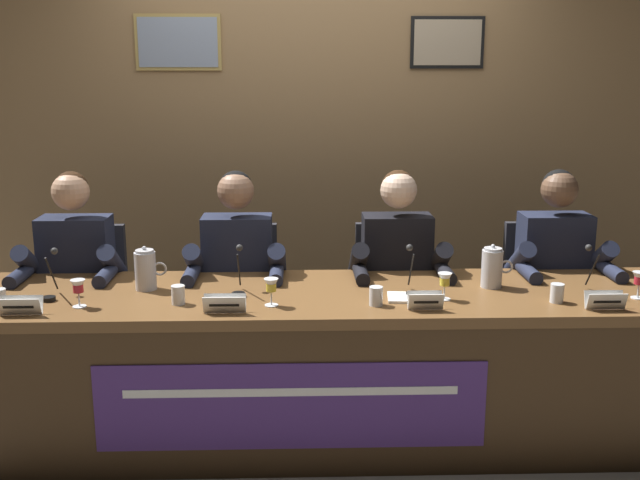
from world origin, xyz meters
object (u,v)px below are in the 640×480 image
Objects in this scene: nameplate_center_right at (425,301)px; chair_far_left at (88,313)px; conference_table at (320,346)px; water_cup_far_right at (557,294)px; microphone_far_left at (51,282)px; chair_center_right at (392,310)px; water_pitcher_left_side at (146,270)px; panelist_far_left at (73,274)px; panelist_center_left at (237,272)px; chair_far_right at (542,308)px; nameplate_center_left at (225,304)px; water_cup_center_right at (376,297)px; panelist_far_right at (558,270)px; nameplate_far_left at (20,306)px; nameplate_far_right at (605,301)px; document_stack_center_right at (411,298)px; water_cup_center_left at (178,296)px; microphone_center_left at (239,279)px; microphone_center_right at (411,278)px; juice_glass_far_right at (639,280)px; juice_glass_far_left at (78,288)px; juice_glass_center_right at (445,281)px; water_pitcher_right_side at (492,268)px; panelist_center_right at (398,271)px; chair_center_left at (241,311)px.

chair_far_left is at bearing 153.48° from nameplate_center_right.
conference_table is 1.09m from water_cup_far_right.
microphone_far_left is 1.43× the size of nameplate_center_right.
water_pitcher_left_side is (-1.24, -0.51, 0.38)m from chair_center_right.
panelist_far_left is at bearing 159.11° from nameplate_center_right.
panelist_center_left is 1.71m from chair_far_right.
nameplate_center_left is at bearing -45.89° from chair_far_left.
panelist_far_right reaches higher than water_cup_center_right.
nameplate_far_left is (-1.28, -0.18, 0.26)m from conference_table.
water_cup_center_right is 0.50× the size of nameplate_far_right.
water_cup_far_right is (0.63, -0.76, 0.32)m from chair_center_right.
water_pitcher_left_side reaches higher than chair_center_right.
nameplate_center_right is at bearing -76.11° from document_stack_center_right.
nameplate_far_left is at bearing -168.83° from water_cup_center_left.
microphone_far_left and microphone_center_left have the same top height.
water_cup_center_left is 1.06m from microphone_center_right.
water_cup_center_right is (1.52, 0.08, -0.00)m from nameplate_far_left.
chair_center_right is 10.75× the size of water_cup_far_right.
chair_far_left reaches higher than juice_glass_far_right.
microphone_center_right is 2.54× the size of water_cup_far_right.
juice_glass_far_left reaches higher than water_cup_center_left.
juice_glass_far_right is at bearing -0.54° from juice_glass_center_right.
microphone_center_right is (1.68, -0.42, 0.08)m from panelist_far_left.
water_cup_center_right is 0.64m from water_pitcher_right_side.
panelist_center_right is at bearing 49.18° from conference_table.
water_cup_center_right is at bearing -5.78° from microphone_far_left.
water_pitcher_left_side reaches higher than water_cup_center_right.
chair_center_left is 0.70m from microphone_center_left.
microphone_center_right is at bearing 6.54° from water_cup_center_left.
juice_glass_far_right is (2.08, 0.02, 0.05)m from water_cup_center_left.
water_cup_center_left is at bearing -152.93° from panelist_center_right.
water_pitcher_right_side reaches higher than nameplate_far_left.
nameplate_center_right is 0.16m from document_stack_center_right.
water_cup_center_right is (1.30, -0.02, -0.05)m from juice_glass_far_left.
chair_far_left is at bearing 157.35° from document_stack_center_right.
panelist_center_right is 1.28m from water_pitcher_left_side.
water_cup_center_left is 1.33m from chair_center_right.
nameplate_far_left reaches higher than conference_table.
water_pitcher_left_side is at bearing -157.77° from chair_center_right.
water_pitcher_right_side reaches higher than chair_center_right.
panelist_center_right is (1.05, 0.54, -0.04)m from water_cup_center_left.
water_cup_center_left is at bearing -164.12° from panelist_far_right.
panelist_center_left reaches higher than chair_far_right.
panelist_center_left is (0.64, 0.57, -0.09)m from juice_glass_far_left.
panelist_center_right reaches higher than nameplate_far_right.
nameplate_center_right is 0.12× the size of panelist_far_right.
juice_glass_far_right is at bearing 1.13° from juice_glass_far_left.
document_stack_center_right is (1.63, -0.06, -0.07)m from microphone_far_left.
chair_far_left is 1.83m from document_stack_center_right.
water_cup_center_left reaches higher than document_stack_center_right.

